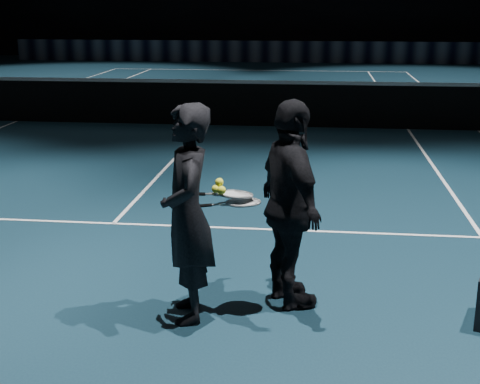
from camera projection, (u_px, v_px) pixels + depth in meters
The scene contains 10 objects.
floor at pixel (205, 126), 13.79m from camera, with size 36.00×36.00×0.00m, color #0D2331.
court_lines at pixel (205, 126), 13.79m from camera, with size 10.98×23.78×0.01m, color white, non-canonical shape.
net_mesh at pixel (205, 104), 13.67m from camera, with size 12.80×0.02×0.86m, color black.
net_tape at pixel (205, 81), 13.54m from camera, with size 12.80×0.03×0.07m, color white.
sponsor_backdrop at pixel (265, 52), 28.48m from camera, with size 22.00×0.15×0.90m, color black.
player_a at pixel (187, 214), 5.19m from camera, with size 0.63×0.41×1.73m, color black.
player_b at pixel (290, 206), 5.41m from camera, with size 1.01×0.42×1.73m, color black.
racket_lower at pixel (243, 202), 5.29m from camera, with size 0.68×0.22×0.03m, color black, non-canonical shape.
racket_upper at pixel (236, 194), 5.30m from camera, with size 0.68×0.22×0.03m, color black, non-canonical shape.
tennis_balls at pixel (219, 187), 5.20m from camera, with size 0.12×0.10×0.12m, color gold, non-canonical shape.
Camera 1 is at (2.29, -13.47, 2.45)m, focal length 50.00 mm.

